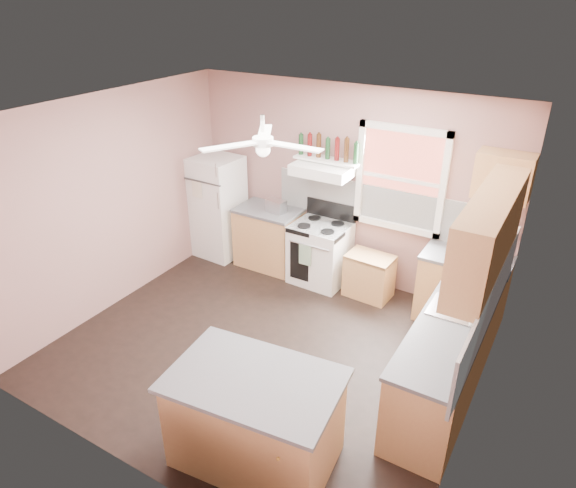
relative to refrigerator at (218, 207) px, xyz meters
The scene contains 32 objects.
floor 2.63m from the refrigerator, 40.38° to the right, with size 4.50×4.50×0.00m, color black.
ceiling 3.16m from the refrigerator, 40.38° to the right, with size 4.50×4.50×0.00m, color white.
wall_back 2.04m from the refrigerator, 11.80° to the left, with size 4.50×0.05×2.70m, color #8D645E.
wall_right 4.53m from the refrigerator, 21.22° to the right, with size 0.05×4.00×2.70m, color #8D645E.
wall_left 1.76m from the refrigerator, 102.60° to the right, with size 0.05×4.00×2.70m, color #8D645E.
backsplash_back 2.42m from the refrigerator, ahead, with size 2.90×0.03×0.55m, color white.
backsplash_right 4.37m from the refrigerator, 17.73° to the right, with size 0.03×2.60×0.55m, color white.
window_view 2.81m from the refrigerator, ahead, with size 1.00×0.02×1.20m, color brown.
window_frame 2.81m from the refrigerator, ahead, with size 1.16×0.07×1.36m, color white.
refrigerator is the anchor object (origin of this frame).
base_cabinet_left 0.92m from the refrigerator, ahead, with size 0.90×0.60×0.86m, color #B17B4A.
counter_left 0.86m from the refrigerator, ahead, with size 0.92×0.62×0.04m, color #4C4C4F.
toaster 1.02m from the refrigerator, ahead, with size 0.28×0.16×0.18m, color silver.
stove 1.75m from the refrigerator, ahead, with size 0.74×0.64×0.86m, color white.
range_hood 1.89m from the refrigerator, ahead, with size 0.78×0.50×0.14m, color white.
bottle_shelf 1.95m from the refrigerator, ahead, with size 0.90×0.26×0.03m, color white.
cart 2.52m from the refrigerator, ahead, with size 0.60×0.40×0.60m, color #B17B4A.
base_cabinet_corner 3.68m from the refrigerator, ahead, with size 1.00×0.60×0.86m, color #B17B4A.
base_cabinet_right 4.10m from the refrigerator, 18.95° to the right, with size 0.60×2.20×0.86m, color #B17B4A.
counter_corner 3.66m from the refrigerator, ahead, with size 1.02×0.62×0.04m, color #4C4C4F.
counter_right 4.07m from the refrigerator, 18.99° to the right, with size 0.62×2.22×0.04m, color #4C4C4F.
sink 4.01m from the refrigerator, 16.29° to the right, with size 0.55×0.45×0.03m, color silver.
faucet 4.17m from the refrigerator, 15.67° to the right, with size 0.03×0.03×0.14m, color silver.
upper_cabinet_right 4.27m from the refrigerator, 15.75° to the right, with size 0.33×1.80×0.76m, color #B17B4A.
upper_cabinet_corner 4.03m from the refrigerator, ahead, with size 0.60×0.33×0.52m, color #B17B4A.
paper_towel 4.02m from the refrigerator, ahead, with size 0.12×0.12×0.26m, color white.
island 4.00m from the refrigerator, 48.12° to the right, with size 1.35×0.85×0.86m, color #B17B4A.
island_top 3.99m from the refrigerator, 48.12° to the right, with size 1.42×0.93×0.04m, color #4C4C4F.
ceiling_fan_hub 3.02m from the refrigerator, 40.38° to the right, with size 0.20×0.20×0.08m, color white.
soap_bottle 4.25m from the refrigerator, 17.86° to the right, with size 0.09×0.09×0.24m, color silver.
red_caddy 3.97m from the refrigerator, 11.39° to the right, with size 0.18×0.12×0.10m, color #A40E0E.
wine_bottles 2.03m from the refrigerator, ahead, with size 0.86×0.06×0.31m.
Camera 1 is at (2.65, -3.99, 3.79)m, focal length 32.00 mm.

